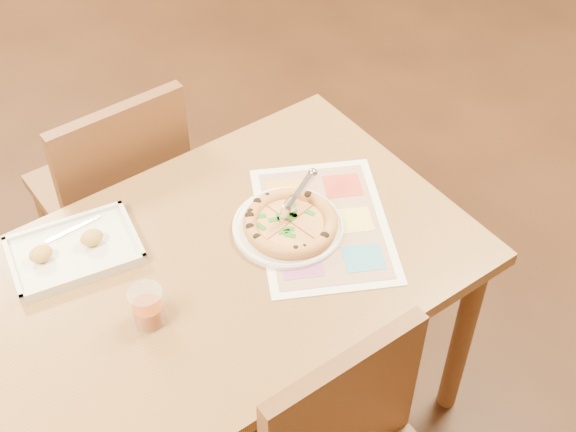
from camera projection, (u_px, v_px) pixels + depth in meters
room at (198, 57)px, 1.60m from camera, size 7.00×7.00×7.00m
dining_table at (219, 287)px, 2.10m from camera, size 1.30×0.85×0.72m
chair_far at (117, 180)px, 2.50m from camera, size 0.42×0.42×0.47m
plate at (288, 227)px, 2.13m from camera, size 0.32×0.32×0.02m
pizza at (290, 223)px, 2.11m from camera, size 0.25×0.25×0.04m
pizza_cutter at (297, 196)px, 2.10m from camera, size 0.15×0.06×0.09m
appetizer_tray at (73, 251)px, 2.06m from camera, size 0.36×0.28×0.06m
glass_tumbler at (148, 309)px, 1.89m from camera, size 0.08×0.08×0.10m
menu at (323, 224)px, 2.14m from camera, size 0.53×0.58×0.00m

